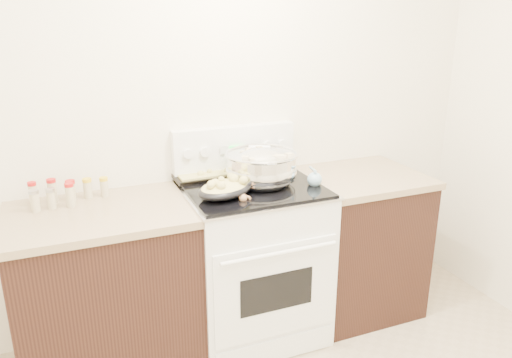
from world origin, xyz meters
name	(u,v)px	position (x,y,z in m)	size (l,w,h in m)	color
room_shell	(339,85)	(0.00, 0.00, 1.70)	(4.10, 3.60, 2.75)	white
counter_left	(108,290)	(-0.48, 1.43, 0.46)	(0.93, 0.67, 0.92)	black
counter_right	(357,242)	(1.08, 1.43, 0.46)	(0.73, 0.67, 0.92)	black
kitchen_range	(252,258)	(0.35, 1.42, 0.49)	(0.78, 0.73, 1.22)	white
mixing_bowl	(261,168)	(0.41, 1.43, 1.04)	(0.46, 0.46, 0.24)	silver
roasting_pan	(225,188)	(0.15, 1.31, 0.99)	(0.38, 0.33, 0.12)	black
baking_sheet	(207,173)	(0.17, 1.70, 0.96)	(0.40, 0.29, 0.06)	black
wooden_spoon	(241,196)	(0.23, 1.27, 0.95)	(0.07, 0.25, 0.04)	tan
blue_ladle	(314,178)	(0.68, 1.32, 0.98)	(0.14, 0.27, 0.10)	#88B2CB
spice_jars	(63,193)	(-0.64, 1.60, 0.98)	(0.40, 0.15, 0.13)	#BFB28C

